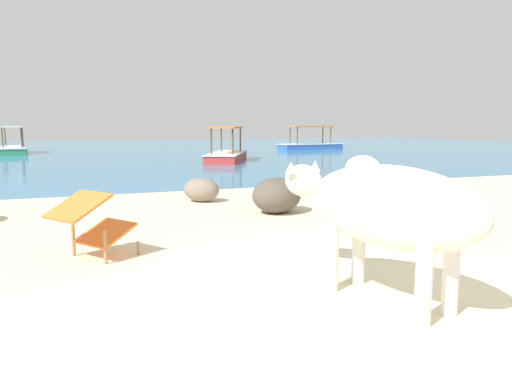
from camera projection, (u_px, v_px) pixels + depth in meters
name	position (u px, v px, depth m)	size (l,w,h in m)	color
sand_beach	(401.00, 325.00, 3.30)	(18.00, 14.00, 0.04)	beige
water_surface	(122.00, 153.00, 23.72)	(60.00, 36.00, 0.03)	teal
cow	(384.00, 207.00, 3.62)	(0.99, 2.00, 1.12)	silver
low_bench_table	(434.00, 207.00, 5.63)	(0.82, 0.56, 0.47)	#A37A4C
bottle	(441.00, 190.00, 5.57)	(0.07, 0.07, 0.30)	#2D6B38
deck_chair_far	(92.00, 222.00, 4.81)	(0.93, 0.87, 0.68)	#A37A4C
shore_rock_large	(277.00, 195.00, 7.35)	(0.83, 0.71, 0.55)	brown
shore_rock_medium	(201.00, 190.00, 8.42)	(0.67, 0.48, 0.42)	gray
boat_green	(14.00, 148.00, 22.68)	(1.43, 3.75, 1.29)	#338E66
boat_red	(227.00, 154.00, 18.08)	(2.63, 3.81, 1.29)	#C63833
boat_blue	(310.00, 144.00, 26.36)	(3.77, 1.54, 1.29)	#3866B7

